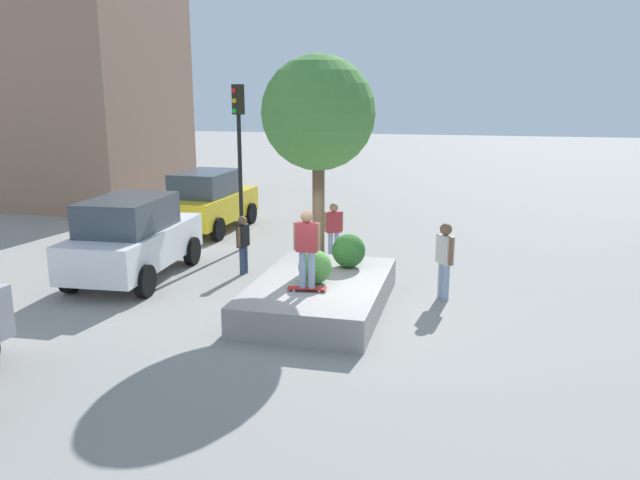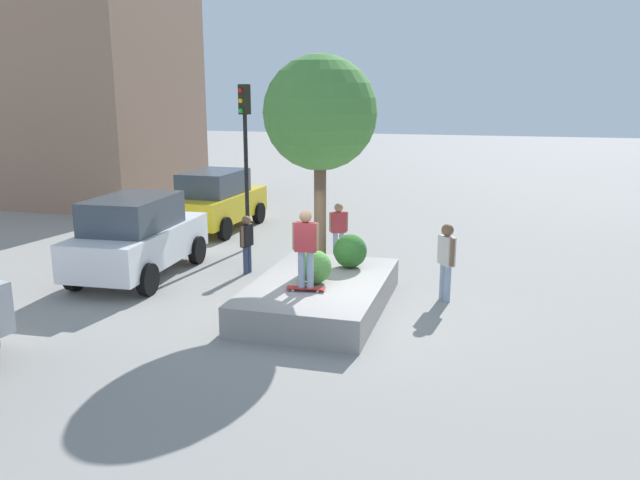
{
  "view_description": "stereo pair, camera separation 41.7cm",
  "coord_description": "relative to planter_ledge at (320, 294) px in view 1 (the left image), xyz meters",
  "views": [
    {
      "loc": [
        -12.31,
        -3.04,
        4.62
      ],
      "look_at": [
        0.44,
        0.1,
        1.54
      ],
      "focal_mm": 35.42,
      "sensor_mm": 36.0,
      "label": 1
    },
    {
      "loc": [
        -12.21,
        -3.44,
        4.62
      ],
      "look_at": [
        0.44,
        0.1,
        1.54
      ],
      "focal_mm": 35.42,
      "sensor_mm": 36.0,
      "label": 2
    }
  ],
  "objects": [
    {
      "name": "pedestrian_crossing",
      "position": [
        4.27,
        0.65,
        0.6
      ],
      "size": [
        0.35,
        0.5,
        1.6
      ],
      "color": "#8C9EB7",
      "rests_on": "ground"
    },
    {
      "name": "ground_plane",
      "position": [
        -0.44,
        -0.1,
        -0.32
      ],
      "size": [
        120.0,
        120.0,
        0.0
      ],
      "primitive_type": "plane",
      "color": "gray"
    },
    {
      "name": "plaza_tree",
      "position": [
        1.13,
        0.31,
        3.83
      ],
      "size": [
        2.56,
        2.56,
        4.82
      ],
      "color": "brown",
      "rests_on": "planter_ledge"
    },
    {
      "name": "bystander_watching",
      "position": [
        2.17,
        2.58,
        0.56
      ],
      "size": [
        0.51,
        0.24,
        1.53
      ],
      "color": "navy",
      "rests_on": "ground"
    },
    {
      "name": "skateboarder",
      "position": [
        -0.8,
        0.08,
        1.32
      ],
      "size": [
        0.25,
        0.55,
        1.61
      ],
      "color": "#8C9EB7",
      "rests_on": "skateboard"
    },
    {
      "name": "traffic_light_corner",
      "position": [
        4.65,
        3.57,
        2.97
      ],
      "size": [
        0.37,
        0.36,
        4.85
      ],
      "color": "black",
      "rests_on": "ground"
    },
    {
      "name": "taxi_cab",
      "position": [
        6.88,
        5.6,
        0.72
      ],
      "size": [
        4.45,
        2.17,
        2.04
      ],
      "color": "gold",
      "rests_on": "ground"
    },
    {
      "name": "police_car",
      "position": [
        1.12,
        5.13,
        0.74
      ],
      "size": [
        4.61,
        2.33,
        2.1
      ],
      "color": "white",
      "rests_on": "ground"
    },
    {
      "name": "brick_midrise",
      "position": [
        11.56,
        14.16,
        7.19
      ],
      "size": [
        7.45,
        8.52,
        15.03
      ],
      "primitive_type": "cube",
      "color": "#8C6B56",
      "rests_on": "ground"
    },
    {
      "name": "planter_ledge",
      "position": [
        0.0,
        0.0,
        0.0
      ],
      "size": [
        4.5,
        2.74,
        0.64
      ],
      "primitive_type": "cube",
      "color": "gray",
      "rests_on": "ground"
    },
    {
      "name": "skateboard",
      "position": [
        -0.8,
        0.08,
        0.38
      ],
      "size": [
        0.32,
        0.82,
        0.07
      ],
      "color": "#A51E1E",
      "rests_on": "planter_ledge"
    },
    {
      "name": "hedge_clump",
      "position": [
        1.21,
        -0.39,
        0.71
      ],
      "size": [
        0.78,
        0.78,
        0.78
      ],
      "primitive_type": "sphere",
      "color": "#2D6628",
      "rests_on": "planter_ledge"
    },
    {
      "name": "boxwood_shrub",
      "position": [
        -0.22,
        0.05,
        0.68
      ],
      "size": [
        0.72,
        0.72,
        0.72
      ],
      "primitive_type": "sphere",
      "color": "#4C8C3D",
      "rests_on": "planter_ledge"
    },
    {
      "name": "passerby_with_bag",
      "position": [
        1.28,
        -2.58,
        0.71
      ],
      "size": [
        0.52,
        0.43,
        1.78
      ],
      "color": "#8C9EB7",
      "rests_on": "ground"
    }
  ]
}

